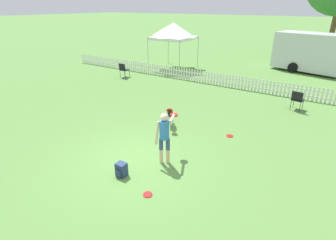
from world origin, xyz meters
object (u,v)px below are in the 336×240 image
object	(u,v)px
leaping_dog	(170,114)
backpack_on_grass	(121,170)
folding_chair_center	(123,69)
canopy_tent_secondary	(174,31)
frisbee_near_dog	(148,194)
frisbee_near_handler	(230,136)
folding_chair_blue_left	(297,99)
equipment_trailer	(311,52)
handler_person	(165,132)

from	to	relation	value
leaping_dog	backpack_on_grass	xyz separation A→B (m)	(0.65, -3.47, -0.33)
backpack_on_grass	folding_chair_center	distance (m)	10.88
canopy_tent_secondary	frisbee_near_dog	bearing A→B (deg)	-60.24
frisbee_near_handler	folding_chair_blue_left	world-z (taller)	folding_chair_blue_left
frisbee_near_handler	equipment_trailer	bearing A→B (deg)	86.15
frisbee_near_dog	canopy_tent_secondary	bearing A→B (deg)	119.76
folding_chair_center	canopy_tent_secondary	xyz separation A→B (m)	(1.29, 4.00, 2.09)
handler_person	frisbee_near_handler	bearing A→B (deg)	40.03
frisbee_near_handler	frisbee_near_dog	size ratio (longest dim) A/B	1.00
leaping_dog	canopy_tent_secondary	size ratio (longest dim) A/B	0.29
handler_person	folding_chair_blue_left	size ratio (longest dim) A/B	1.80
frisbee_near_dog	equipment_trailer	size ratio (longest dim) A/B	0.04
canopy_tent_secondary	equipment_trailer	world-z (taller)	canopy_tent_secondary
equipment_trailer	leaping_dog	bearing A→B (deg)	-89.96
equipment_trailer	frisbee_near_handler	bearing A→B (deg)	-80.36
folding_chair_center	equipment_trailer	xyz separation A→B (m)	(9.73, 8.44, 0.82)
frisbee_near_dog	backpack_on_grass	bearing A→B (deg)	167.26
frisbee_near_dog	folding_chair_blue_left	world-z (taller)	folding_chair_blue_left
leaping_dog	folding_chair_center	bearing A→B (deg)	-64.27
frisbee_near_handler	frisbee_near_dog	bearing A→B (deg)	-97.29
leaping_dog	frisbee_near_dog	size ratio (longest dim) A/B	4.01
backpack_on_grass	folding_chair_blue_left	bearing A→B (deg)	68.59
handler_person	backpack_on_grass	bearing A→B (deg)	-145.48
leaping_dog	equipment_trailer	xyz separation A→B (m)	(3.12, 13.06, 0.85)
backpack_on_grass	canopy_tent_secondary	bearing A→B (deg)	116.24
folding_chair_blue_left	equipment_trailer	size ratio (longest dim) A/B	0.16
leaping_dog	folding_chair_center	world-z (taller)	folding_chair_center
frisbee_near_dog	folding_chair_center	distance (m)	11.82
frisbee_near_handler	frisbee_near_dog	xyz separation A→B (m)	(-0.53, -4.18, 0.00)
frisbee_near_dog	folding_chair_blue_left	xyz separation A→B (m)	(2.05, 8.27, 0.52)
folding_chair_blue_left	canopy_tent_secondary	world-z (taller)	canopy_tent_secondary
backpack_on_grass	canopy_tent_secondary	xyz separation A→B (m)	(-5.96, 12.10, 2.45)
canopy_tent_secondary	folding_chair_blue_left	bearing A→B (deg)	-24.10
frisbee_near_dog	frisbee_near_handler	bearing A→B (deg)	82.71
frisbee_near_handler	leaping_dog	bearing A→B (deg)	-168.70
leaping_dog	equipment_trailer	bearing A→B (deg)	-132.69
handler_person	frisbee_near_dog	xyz separation A→B (m)	(0.48, -1.49, -0.98)
frisbee_near_handler	folding_chair_blue_left	xyz separation A→B (m)	(1.52, 4.09, 0.52)
handler_person	frisbee_near_handler	size ratio (longest dim) A/B	6.78
handler_person	backpack_on_grass	world-z (taller)	handler_person
folding_chair_blue_left	handler_person	bearing A→B (deg)	77.79
equipment_trailer	handler_person	bearing A→B (deg)	-83.46
backpack_on_grass	folding_chair_center	bearing A→B (deg)	131.82
backpack_on_grass	folding_chair_blue_left	xyz separation A→B (m)	(3.15, 8.02, 0.34)
handler_person	equipment_trailer	size ratio (longest dim) A/B	0.29
folding_chair_center	frisbee_near_handler	bearing A→B (deg)	151.79
frisbee_near_dog	equipment_trailer	xyz separation A→B (m)	(1.38, 16.79, 1.36)
handler_person	leaping_dog	bearing A→B (deg)	90.17
folding_chair_center	canopy_tent_secondary	bearing A→B (deg)	-110.89
handler_person	folding_chair_blue_left	bearing A→B (deg)	40.26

